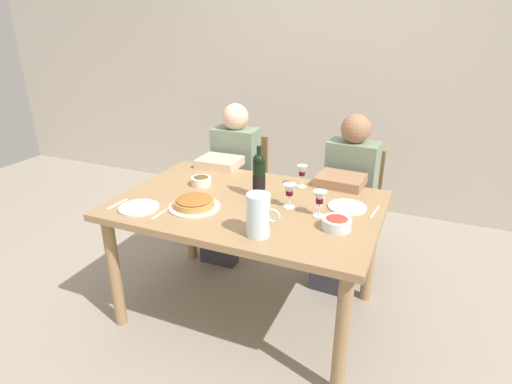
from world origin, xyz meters
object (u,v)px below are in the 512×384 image
at_px(olive_bowl, 201,180).
at_px(wine_glass_centre, 289,191).
at_px(wine_bottle, 259,176).
at_px(dining_table, 248,216).
at_px(dinner_plate_right_setting, 347,207).
at_px(baked_tart, 194,203).
at_px(water_pitcher, 258,218).
at_px(chair_right, 353,200).
at_px(diner_right, 346,196).
at_px(chair_left, 243,182).
at_px(wine_glass_left_diner, 302,172).
at_px(diner_left, 230,177).
at_px(dinner_plate_left_setting, 139,208).
at_px(salad_bowl, 337,223).
at_px(wine_glass_right_diner, 320,199).

xyz_separation_m(olive_bowl, wine_glass_centre, (0.62, -0.10, 0.07)).
bearing_deg(wine_glass_centre, wine_bottle, 163.37).
height_order(dining_table, dinner_plate_right_setting, dinner_plate_right_setting).
bearing_deg(baked_tart, water_pitcher, -18.98).
distance_m(chair_right, diner_right, 0.26).
xyz_separation_m(chair_left, chair_right, (0.91, -0.02, 0.00)).
bearing_deg(wine_glass_left_diner, dinner_plate_right_setting, -31.98).
bearing_deg(water_pitcher, wine_glass_left_diner, 89.91).
distance_m(wine_bottle, olive_bowl, 0.43).
distance_m(diner_left, diner_right, 0.89).
bearing_deg(dinner_plate_left_setting, diner_left, 85.82).
xyz_separation_m(wine_glass_centre, chair_left, (-0.69, 0.87, -0.36)).
height_order(wine_bottle, baked_tart, wine_bottle).
xyz_separation_m(salad_bowl, dinner_plate_left_setting, (-1.07, -0.20, -0.03)).
relative_size(salad_bowl, dinner_plate_left_setting, 0.67).
height_order(water_pitcher, chair_left, water_pitcher).
distance_m(water_pitcher, baked_tart, 0.48).
xyz_separation_m(dining_table, wine_glass_right_diner, (0.43, -0.02, 0.19)).
height_order(water_pitcher, wine_glass_left_diner, water_pitcher).
bearing_deg(chair_left, wine_glass_right_diner, 132.37).
bearing_deg(chair_right, diner_right, 90.63).
relative_size(wine_bottle, wine_glass_centre, 2.26).
distance_m(water_pitcher, olive_bowl, 0.76).
height_order(dinner_plate_right_setting, chair_left, chair_left).
bearing_deg(baked_tart, chair_left, 100.97).
relative_size(wine_glass_right_diner, chair_right, 0.16).
distance_m(dining_table, dinner_plate_right_setting, 0.57).
distance_m(baked_tart, chair_right, 1.31).
bearing_deg(baked_tart, olive_bowl, 113.72).
bearing_deg(salad_bowl, dining_table, 167.29).
relative_size(diner_left, diner_right, 1.00).
bearing_deg(dining_table, baked_tart, -142.41).
distance_m(wine_glass_left_diner, chair_left, 0.94).
bearing_deg(chair_left, dinner_plate_left_setting, 85.49).
bearing_deg(wine_glass_left_diner, diner_left, 154.65).
bearing_deg(wine_glass_centre, chair_right, 76.03).
distance_m(salad_bowl, wine_glass_centre, 0.34).
xyz_separation_m(dinner_plate_right_setting, chair_right, (-0.09, 0.74, -0.27)).
height_order(wine_bottle, chair_right, wine_bottle).
bearing_deg(wine_glass_right_diner, wine_glass_left_diner, 119.95).
xyz_separation_m(baked_tart, wine_glass_centre, (0.48, 0.21, 0.07)).
distance_m(dining_table, wine_glass_left_diner, 0.45).
bearing_deg(diner_right, chair_left, -12.12).
distance_m(wine_glass_left_diner, wine_glass_right_diner, 0.43).
height_order(dinner_plate_right_setting, diner_left, diner_left).
height_order(wine_glass_right_diner, chair_right, wine_glass_right_diner).
bearing_deg(salad_bowl, diner_right, 97.63).
bearing_deg(wine_glass_centre, water_pitcher, -94.68).
relative_size(wine_bottle, chair_left, 0.36).
height_order(wine_glass_centre, diner_right, diner_right).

